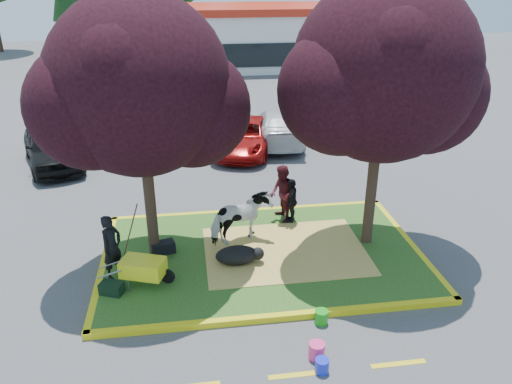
{
  "coord_description": "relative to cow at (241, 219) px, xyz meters",
  "views": [
    {
      "loc": [
        -1.78,
        -11.13,
        6.99
      ],
      "look_at": [
        -0.1,
        0.5,
        1.68
      ],
      "focal_mm": 35.0,
      "sensor_mm": 36.0,
      "label": 1
    }
  ],
  "objects": [
    {
      "name": "ground",
      "position": [
        0.49,
        -0.65,
        -0.85
      ],
      "size": [
        90.0,
        90.0,
        0.0
      ],
      "primitive_type": "plane",
      "color": "#424244",
      "rests_on": "ground"
    },
    {
      "name": "median_island",
      "position": [
        0.49,
        -0.65,
        -0.78
      ],
      "size": [
        8.0,
        5.0,
        0.15
      ],
      "primitive_type": "cube",
      "color": "#234D18",
      "rests_on": "ground"
    },
    {
      "name": "curb_near",
      "position": [
        0.49,
        -3.23,
        -0.78
      ],
      "size": [
        8.3,
        0.16,
        0.15
      ],
      "primitive_type": "cube",
      "color": "yellow",
      "rests_on": "ground"
    },
    {
      "name": "curb_far",
      "position": [
        0.49,
        1.93,
        -0.78
      ],
      "size": [
        8.3,
        0.16,
        0.15
      ],
      "primitive_type": "cube",
      "color": "yellow",
      "rests_on": "ground"
    },
    {
      "name": "curb_left",
      "position": [
        -3.59,
        -0.65,
        -0.78
      ],
      "size": [
        0.16,
        5.3,
        0.15
      ],
      "primitive_type": "cube",
      "color": "yellow",
      "rests_on": "ground"
    },
    {
      "name": "curb_right",
      "position": [
        4.57,
        -0.65,
        -0.78
      ],
      "size": [
        0.16,
        5.3,
        0.15
      ],
      "primitive_type": "cube",
      "color": "yellow",
      "rests_on": "ground"
    },
    {
      "name": "straw_bedding",
      "position": [
        1.09,
        -0.65,
        -0.7
      ],
      "size": [
        4.2,
        3.0,
        0.01
      ],
      "primitive_type": "cube",
      "color": "#D1BA56",
      "rests_on": "median_island"
    },
    {
      "name": "tree_purple_left",
      "position": [
        -2.29,
        -0.27,
        3.51
      ],
      "size": [
        5.06,
        4.2,
        6.51
      ],
      "color": "black",
      "rests_on": "median_island"
    },
    {
      "name": "tree_purple_right",
      "position": [
        3.41,
        -0.47,
        3.71
      ],
      "size": [
        5.3,
        4.4,
        6.82
      ],
      "color": "black",
      "rests_on": "median_island"
    },
    {
      "name": "fire_lane_stripe_b",
      "position": [
        0.49,
        -4.85,
        -0.85
      ],
      "size": [
        1.1,
        0.12,
        0.01
      ],
      "primitive_type": "cube",
      "color": "yellow",
      "rests_on": "ground"
    },
    {
      "name": "fire_lane_stripe_c",
      "position": [
        2.49,
        -4.85,
        -0.85
      ],
      "size": [
        1.1,
        0.12,
        0.01
      ],
      "primitive_type": "cube",
      "color": "yellow",
      "rests_on": "ground"
    },
    {
      "name": "retail_building",
      "position": [
        2.49,
        27.33,
        1.4
      ],
      "size": [
        20.4,
        8.4,
        4.4
      ],
      "color": "silver",
      "rests_on": "ground"
    },
    {
      "name": "cow",
      "position": [
        0.0,
        0.0,
        0.0
      ],
      "size": [
        1.83,
        1.38,
        1.4
      ],
      "primitive_type": "imported",
      "rotation": [
        0.0,
        0.0,
        2.0
      ],
      "color": "silver",
      "rests_on": "median_island"
    },
    {
      "name": "calf",
      "position": [
        -0.23,
        -1.08,
        -0.47
      ],
      "size": [
        1.23,
        0.96,
        0.47
      ],
      "primitive_type": "ellipsoid",
      "rotation": [
        0.0,
        0.0,
        -0.37
      ],
      "color": "black",
      "rests_on": "median_island"
    },
    {
      "name": "handler",
      "position": [
        -3.21,
        -1.23,
        0.11
      ],
      "size": [
        0.65,
        0.71,
        1.62
      ],
      "primitive_type": "imported",
      "rotation": [
        0.0,
        0.0,
        0.97
      ],
      "color": "black",
      "rests_on": "median_island"
    },
    {
      "name": "visitor_a",
      "position": [
        1.33,
        1.12,
        0.14
      ],
      "size": [
        0.77,
        0.92,
        1.69
      ],
      "primitive_type": "imported",
      "rotation": [
        0.0,
        0.0,
        -1.4
      ],
      "color": "#49151C",
      "rests_on": "median_island"
    },
    {
      "name": "visitor_b",
      "position": [
        1.59,
        0.98,
        -0.03
      ],
      "size": [
        0.58,
        0.86,
        1.35
      ],
      "primitive_type": "imported",
      "rotation": [
        0.0,
        0.0,
        -1.91
      ],
      "color": "black",
      "rests_on": "median_island"
    },
    {
      "name": "wheelbarrow",
      "position": [
        -2.48,
        -1.68,
        -0.24
      ],
      "size": [
        1.77,
        0.89,
        0.67
      ],
      "rotation": [
        0.0,
        0.0,
        -0.35
      ],
      "color": "black",
      "rests_on": "median_island"
    },
    {
      "name": "gear_bag_dark",
      "position": [
        -2.1,
        -0.29,
        -0.55
      ],
      "size": [
        0.67,
        0.48,
        0.31
      ],
      "primitive_type": "cube",
      "rotation": [
        0.0,
        0.0,
        0.26
      ],
      "color": "black",
      "rests_on": "median_island"
    },
    {
      "name": "gear_bag_green",
      "position": [
        -3.21,
        -1.93,
        -0.56
      ],
      "size": [
        0.6,
        0.49,
        0.27
      ],
      "primitive_type": "cube",
      "rotation": [
        0.0,
        0.0,
        -0.38
      ],
      "color": "black",
      "rests_on": "median_island"
    },
    {
      "name": "bucket_green",
      "position": [
        1.32,
        -3.45,
        -0.7
      ],
      "size": [
        0.39,
        0.39,
        0.31
      ],
      "primitive_type": "cylinder",
      "rotation": [
        0.0,
        0.0,
        0.43
      ],
      "color": "#199817",
      "rests_on": "ground"
    },
    {
      "name": "bucket_pink",
      "position": [
        0.96,
        -4.46,
        -0.68
      ],
      "size": [
        0.35,
        0.35,
        0.34
      ],
      "primitive_type": "cylinder",
      "rotation": [
        0.0,
        0.0,
        0.13
      ],
      "color": "#F1357F",
      "rests_on": "ground"
    },
    {
      "name": "bucket_blue",
      "position": [
        0.96,
        -4.84,
        -0.71
      ],
      "size": [
        0.34,
        0.34,
        0.29
      ],
      "primitive_type": "cylinder",
      "rotation": [
        0.0,
        0.0,
        -0.33
      ],
      "color": "#1A2BD3",
      "rests_on": "ground"
    },
    {
      "name": "car_black",
      "position": [
        -6.44,
        7.2,
        -0.07
      ],
      "size": [
        3.24,
        4.94,
        1.56
      ],
      "primitive_type": "imported",
      "rotation": [
        0.0,
        0.0,
        0.33
      ],
      "color": "black",
      "rests_on": "ground"
    },
    {
      "name": "car_silver",
      "position": [
        -3.85,
        8.07,
        -0.25
      ],
      "size": [
        2.31,
        3.89,
        1.21
      ],
      "primitive_type": "imported",
      "rotation": [
        0.0,
        0.0,
        3.44
      ],
      "color": "#9D9FA5",
      "rests_on": "ground"
    },
    {
      "name": "car_red",
      "position": [
        1.11,
        7.72,
        -0.2
      ],
      "size": [
        3.59,
        5.15,
        1.31
      ],
      "primitive_type": "imported",
      "rotation": [
        0.0,
        0.0,
        -0.34
      ],
      "color": "#9A0E0C",
      "rests_on": "ground"
    },
    {
      "name": "car_white",
      "position": [
        2.65,
        8.76,
        -0.14
      ],
      "size": [
        2.43,
        5.08,
        1.43
      ],
      "primitive_type": "imported",
      "rotation": [
        0.0,
        0.0,
        3.05
      ],
      "color": "silver",
      "rests_on": "ground"
    },
    {
      "name": "car_grey",
      "position": [
        6.14,
        8.12,
        -0.25
      ],
      "size": [
        1.94,
        3.84,
        1.21
      ],
      "primitive_type": "imported",
      "rotation": [
        0.0,
        0.0,
        0.19
      ],
      "color": "slate",
      "rests_on": "ground"
    }
  ]
}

